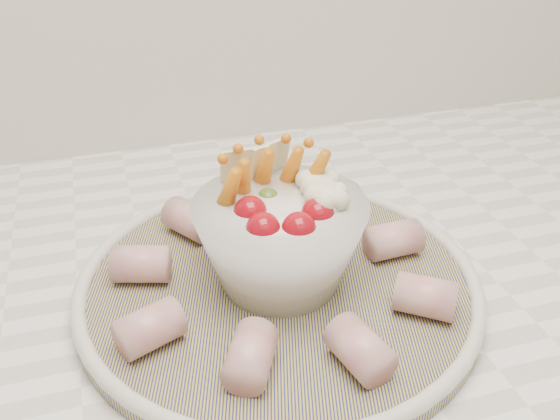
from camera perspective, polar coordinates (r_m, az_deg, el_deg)
name	(u,v)px	position (r m, az deg, el deg)	size (l,w,h in m)	color
serving_platter	(279,283)	(0.51, -0.13, -6.73)	(0.40, 0.40, 0.02)	navy
veggie_bowl	(280,237)	(0.49, 0.04, -2.48)	(0.14, 0.14, 0.11)	silver
cured_meat_rolls	(279,264)	(0.50, -0.14, -4.99)	(0.26, 0.27, 0.03)	#B4525E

